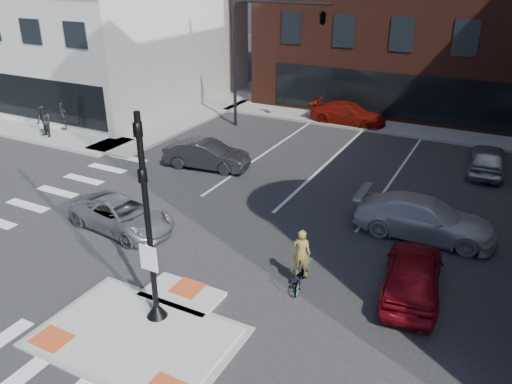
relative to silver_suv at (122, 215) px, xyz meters
The scene contains 17 objects.
ground 6.13m from the silver_suv, 42.43° to the right, with size 120.00×120.00×0.00m, color #28282B.
refuge_island 6.30m from the silver_suv, 44.17° to the right, with size 5.40×4.65×0.13m.
sidewalk_nw 16.60m from the silver_suv, 137.66° to the left, with size 23.50×20.50×0.15m.
sidewalk_n 19.40m from the silver_suv, 67.25° to the left, with size 26.00×3.00×0.15m, color gray.
building_nw 23.88m from the silver_suv, 137.77° to the left, with size 20.40×16.40×14.40m.
building_far_left 48.09m from the silver_suv, 89.40° to the left, with size 10.00×12.00×10.00m, color slate.
signal_pole 6.09m from the silver_suv, 39.57° to the right, with size 0.60×0.60×5.98m.
mast_arm_signal 15.01m from the silver_suv, 85.77° to the left, with size 6.10×2.24×8.00m.
silver_suv is the anchor object (origin of this frame).
red_sedan 10.69m from the silver_suv, ahead, with size 1.69×4.20×1.43m, color maroon.
white_pickup 11.34m from the silver_suv, 25.07° to the left, with size 2.06×5.07×1.47m, color silver.
bg_car_dark 6.92m from the silver_suv, 95.21° to the left, with size 1.47×4.21×1.39m, color #2B2A30.
bg_car_silver 17.35m from the silver_suv, 47.18° to the left, with size 1.66×4.14×1.41m, color #B7B9BF.
bg_car_red 17.68m from the silver_suv, 79.47° to the left, with size 1.95×4.79×1.39m, color maroon.
cyclist 7.51m from the silver_suv, ahead, with size 0.81×1.63×2.02m.
pedestrian_a 12.97m from the silver_suv, 150.91° to the left, with size 0.90×0.70×1.85m, color black.
pedestrian_b 13.97m from the silver_suv, 145.63° to the left, with size 1.00×0.42×1.70m, color #2C2831.
Camera 1 is at (7.85, -8.49, 9.24)m, focal length 35.00 mm.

